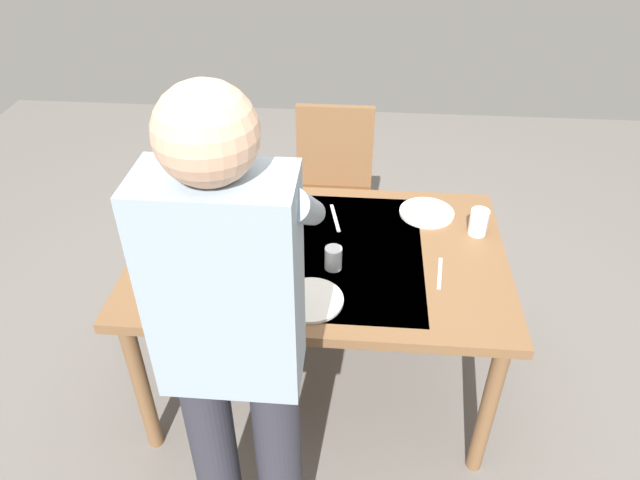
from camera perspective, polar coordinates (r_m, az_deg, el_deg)
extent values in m
plane|color=#66605B|center=(2.75, 0.00, -13.25)|extent=(6.00, 6.00, 0.00)
cube|color=brown|center=(2.26, 0.00, -1.43)|extent=(1.43, 0.94, 0.04)
cube|color=#B2B7C1|center=(2.25, 0.00, -1.07)|extent=(0.79, 0.80, 0.00)
cylinder|color=brown|center=(2.84, 13.79, -2.99)|extent=(0.06, 0.06, 0.69)
cylinder|color=brown|center=(2.90, -12.14, -1.70)|extent=(0.06, 0.06, 0.69)
cylinder|color=brown|center=(2.28, 16.13, -15.69)|extent=(0.06, 0.06, 0.69)
cylinder|color=brown|center=(2.36, -17.10, -13.59)|extent=(0.06, 0.06, 0.69)
cube|color=#523019|center=(3.04, 1.17, 3.49)|extent=(0.40, 0.40, 0.04)
cube|color=brown|center=(3.07, 1.44, 9.15)|extent=(0.40, 0.04, 0.45)
cylinder|color=brown|center=(3.30, 4.26, 1.65)|extent=(0.04, 0.04, 0.43)
cylinder|color=brown|center=(3.32, -1.62, 1.93)|extent=(0.04, 0.04, 0.43)
cylinder|color=brown|center=(3.03, 4.12, -1.98)|extent=(0.04, 0.04, 0.43)
cylinder|color=brown|center=(3.04, -2.29, -1.67)|extent=(0.04, 0.04, 0.43)
cylinder|color=#2D2D38|center=(1.99, -10.10, -20.68)|extent=(0.14, 0.14, 0.88)
cylinder|color=#2D2D38|center=(1.96, -4.00, -21.33)|extent=(0.14, 0.14, 0.88)
cube|color=#8C9EAD|center=(1.41, -9.27, -4.49)|extent=(0.36, 0.20, 0.60)
sphere|color=tan|center=(1.20, -11.12, 10.19)|extent=(0.22, 0.22, 0.22)
cylinder|color=#8C9EAD|center=(1.60, -13.72, 3.47)|extent=(0.08, 0.52, 0.40)
cylinder|color=#8C9EAD|center=(1.53, -1.40, 3.01)|extent=(0.08, 0.52, 0.40)
cylinder|color=black|center=(2.59, -10.88, 6.38)|extent=(0.07, 0.07, 0.20)
cylinder|color=black|center=(2.52, -11.23, 9.14)|extent=(0.03, 0.03, 0.08)
cylinder|color=black|center=(2.50, -11.36, 10.12)|extent=(0.03, 0.03, 0.02)
cylinder|color=white|center=(2.08, -6.53, -4.88)|extent=(0.06, 0.06, 0.01)
cylinder|color=white|center=(2.05, -6.60, -4.08)|extent=(0.01, 0.01, 0.07)
cone|color=white|center=(2.01, -6.74, -2.50)|extent=(0.07, 0.07, 0.07)
cylinder|color=maroon|center=(2.02, -6.70, -2.99)|extent=(0.03, 0.03, 0.03)
cylinder|color=silver|center=(2.63, -13.14, 5.16)|extent=(0.07, 0.07, 0.09)
cylinder|color=silver|center=(2.14, 1.32, -1.79)|extent=(0.06, 0.06, 0.09)
cylinder|color=silver|center=(2.39, 15.30, 1.71)|extent=(0.07, 0.07, 0.11)
cylinder|color=white|center=(2.24, -8.44, -0.79)|extent=(0.30, 0.30, 0.05)
cylinder|color=#C6562D|center=(2.22, -8.50, -0.32)|extent=(0.22, 0.22, 0.03)
cylinder|color=white|center=(2.42, -13.20, 1.75)|extent=(0.18, 0.18, 0.05)
cylinder|color=#4C843D|center=(2.41, -13.27, 2.21)|extent=(0.13, 0.13, 0.03)
cylinder|color=white|center=(2.53, -5.96, 4.21)|extent=(0.16, 0.16, 0.05)
cylinder|color=tan|center=(2.52, -5.99, 4.65)|extent=(0.12, 0.12, 0.03)
cylinder|color=white|center=(2.49, 10.42, 2.66)|extent=(0.23, 0.23, 0.01)
cylinder|color=white|center=(2.02, -0.94, -5.90)|extent=(0.23, 0.23, 0.01)
cube|color=silver|center=(2.43, 1.48, 2.19)|extent=(0.06, 0.20, 0.00)
cube|color=silver|center=(2.18, 11.67, -3.20)|extent=(0.04, 0.18, 0.00)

